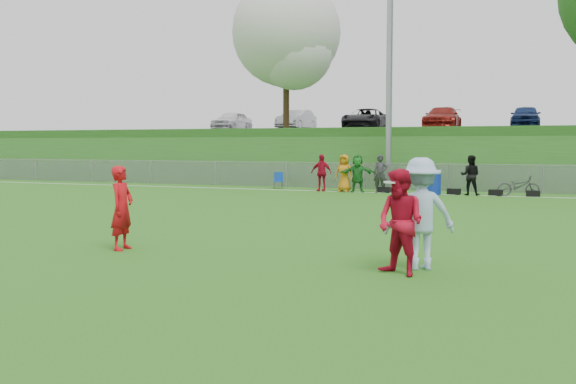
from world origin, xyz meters
The scene contains 17 objects.
ground centered at (0.00, 0.00, 0.00)m, with size 120.00×120.00×0.00m, color #246916.
sideline_far centered at (0.00, 18.00, 0.01)m, with size 60.00×0.10×0.01m, color white.
fence centered at (0.00, 20.00, 0.65)m, with size 58.00×0.06×1.30m.
light_pole centered at (-3.00, 20.80, 6.71)m, with size 1.20×0.40×12.15m.
berm centered at (0.00, 31.00, 1.50)m, with size 120.00×18.00×3.00m, color #234E15.
parking_lot centered at (0.00, 33.00, 3.05)m, with size 120.00×12.00×0.10m, color black.
tree_white_flowering centered at (-9.84, 24.92, 8.32)m, with size 6.30×6.30×8.78m.
car_row centered at (-1.17, 32.00, 3.82)m, with size 32.04×5.18×1.44m.
spectator_row centered at (-3.00, 18.00, 0.85)m, with size 7.56×0.90×1.69m.
gear_bags centered at (0.93, 18.10, 0.13)m, with size 6.76×0.36×0.26m.
player_red_left centered at (-4.12, 0.91, 0.86)m, with size 0.63×0.41×1.73m, color red.
player_red_center centered at (1.72, 0.44, 0.88)m, with size 0.86×0.67×1.76m, color #B30C24.
player_blue centered at (1.93, 1.09, 0.97)m, with size 1.25×0.72×1.94m, color #9BB9D7.
frisbee centered at (1.57, 0.47, 1.54)m, with size 0.30×0.30×0.03m.
recycling_bin centered at (-0.36, 17.74, 0.48)m, with size 0.64×0.64×0.96m, color #0D2795.
camp_chair centered at (-7.98, 18.82, 0.24)m, with size 0.55×0.55×0.80m.
bicycle centered at (3.06, 18.14, 0.44)m, with size 0.58×1.67×0.88m, color #2B2A2D.
Camera 1 is at (3.81, -10.01, 2.17)m, focal length 40.00 mm.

